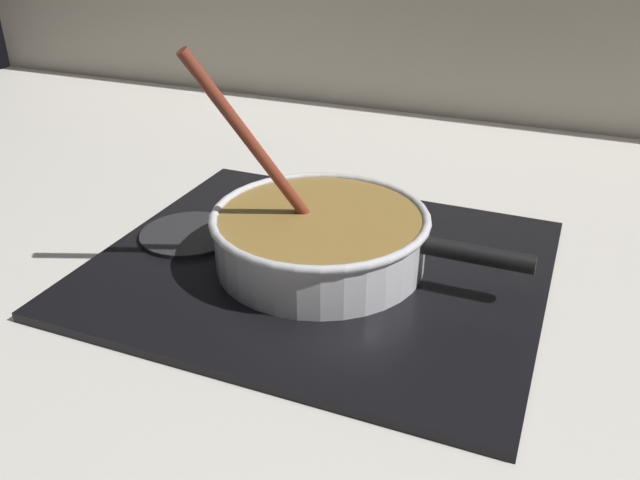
# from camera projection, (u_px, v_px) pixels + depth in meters

# --- Properties ---
(ground) EXTENTS (2.40, 1.60, 0.04)m
(ground) POSITION_uv_depth(u_px,v_px,m) (273.00, 302.00, 0.83)
(ground) COLOR beige
(hob_plate) EXTENTS (0.56, 0.48, 0.01)m
(hob_plate) POSITION_uv_depth(u_px,v_px,m) (320.00, 267.00, 0.86)
(hob_plate) COLOR black
(hob_plate) RESTS_ON ground
(burner_ring) EXTENTS (0.19, 0.19, 0.01)m
(burner_ring) POSITION_uv_depth(u_px,v_px,m) (320.00, 260.00, 0.85)
(burner_ring) COLOR #592D0C
(burner_ring) RESTS_ON hob_plate
(spare_burner) EXTENTS (0.13, 0.13, 0.01)m
(spare_burner) POSITION_uv_depth(u_px,v_px,m) (189.00, 234.00, 0.92)
(spare_burner) COLOR #262628
(spare_burner) RESTS_ON hob_plate
(cooking_pan) EXTENTS (0.40, 0.28, 0.28)m
(cooking_pan) POSITION_uv_depth(u_px,v_px,m) (321.00, 236.00, 0.83)
(cooking_pan) COLOR silver
(cooking_pan) RESTS_ON hob_plate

